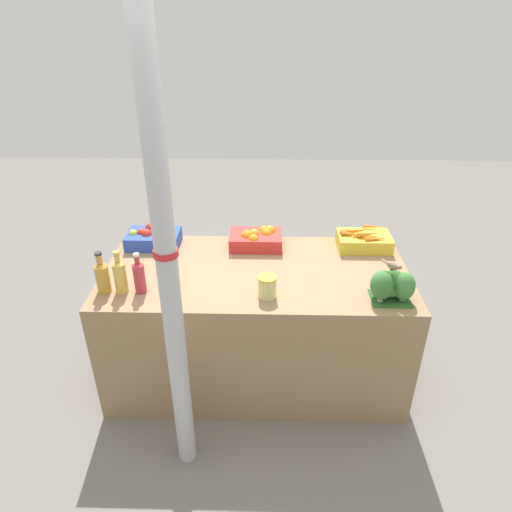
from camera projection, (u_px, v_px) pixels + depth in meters
name	position (u px, v px, depth m)	size (l,w,h in m)	color
ground_plane	(256.00, 369.00, 3.28)	(10.00, 10.00, 0.00)	slate
market_table	(256.00, 322.00, 3.08)	(1.91, 0.94, 0.83)	#937551
support_pole	(168.00, 276.00, 2.06)	(0.11, 0.11, 2.44)	#B7BABF
apple_crate	(153.00, 237.00, 3.14)	(0.36, 0.24, 0.13)	#2847B7
orange_crate	(257.00, 238.00, 3.13)	(0.36, 0.24, 0.13)	red
carrot_crate	(364.00, 240.00, 3.11)	(0.36, 0.24, 0.13)	gold
broccoli_pile	(390.00, 285.00, 2.55)	(0.25, 0.19, 0.19)	#2D602D
juice_bottle_amber	(102.00, 276.00, 2.61)	(0.08, 0.08, 0.26)	gold
juice_bottle_golden	(120.00, 275.00, 2.61)	(0.07, 0.07, 0.26)	gold
juice_bottle_ruby	(139.00, 276.00, 2.61)	(0.07, 0.07, 0.25)	#B2333D
pickle_jar	(267.00, 287.00, 2.58)	(0.11, 0.11, 0.13)	#D1CC75
sparrow_bird	(393.00, 266.00, 2.49)	(0.10, 0.11, 0.05)	#4C3D2D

